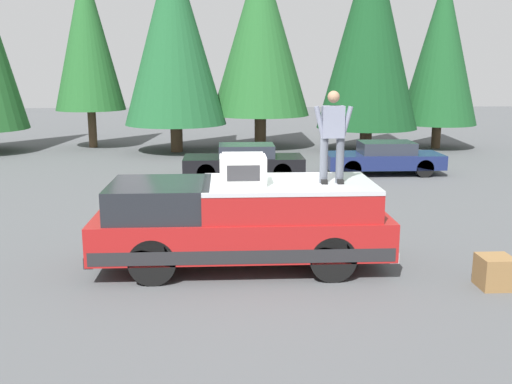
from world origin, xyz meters
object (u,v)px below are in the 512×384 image
person_on_truck_bed (333,134)px  parked_car_black (244,161)px  wooden_crate (495,272)px  parked_car_navy (384,158)px  compressor_unit (243,169)px  pickup_truck (242,222)px

person_on_truck_bed → parked_car_black: person_on_truck_bed is taller
wooden_crate → parked_car_navy: bearing=-5.2°
compressor_unit → parked_car_navy: 11.27m
compressor_unit → parked_car_navy: bearing=-28.5°
pickup_truck → wooden_crate: pickup_truck is taller
pickup_truck → parked_car_black: (9.18, -0.34, -0.29)m
person_on_truck_bed → compressor_unit: bearing=91.3°
wooden_crate → compressor_unit: bearing=75.1°
parked_car_navy → parked_car_black: (-0.47, 5.01, 0.00)m
person_on_truck_bed → parked_car_navy: (9.80, -3.69, -1.97)m
person_on_truck_bed → wooden_crate: size_ratio=3.02×
person_on_truck_bed → parked_car_black: (9.33, 1.32, -1.97)m
compressor_unit → person_on_truck_bed: (0.04, -1.65, 0.62)m
person_on_truck_bed → parked_car_black: 9.62m
person_on_truck_bed → wooden_crate: (-1.19, -2.68, -2.27)m
pickup_truck → parked_car_navy: (9.65, -5.35, -0.29)m
parked_car_navy → parked_car_black: size_ratio=1.00×
parked_car_navy → person_on_truck_bed: bearing=159.4°
parked_car_black → pickup_truck: bearing=177.9°
compressor_unit → wooden_crate: size_ratio=1.50×
pickup_truck → person_on_truck_bed: bearing=-95.2°
person_on_truck_bed → parked_car_navy: 10.65m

